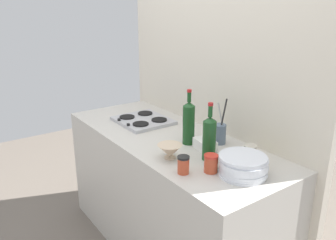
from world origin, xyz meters
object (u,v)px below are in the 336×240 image
stovetop_hob (143,120)px  utensil_crock (220,133)px  wine_bottle_mid_left (209,137)px  condiment_jar_rear (183,165)px  plate_stack (243,166)px  wine_bottle_leftmost (189,122)px  butter_dish (205,145)px  condiment_jar_front (250,152)px  mixing_bowl (170,151)px  condiment_jar_spare (211,163)px

stovetop_hob → utensil_crock: utensil_crock is taller
wine_bottle_mid_left → condiment_jar_rear: 0.25m
plate_stack → wine_bottle_leftmost: wine_bottle_leftmost is taller
butter_dish → condiment_jar_front: (0.26, 0.12, 0.01)m
wine_bottle_mid_left → butter_dish: wine_bottle_mid_left is taller
wine_bottle_mid_left → mixing_bowl: wine_bottle_mid_left is taller
mixing_bowl → condiment_jar_rear: bearing=-14.8°
butter_dish → condiment_jar_front: bearing=24.5°
condiment_jar_front → condiment_jar_spare: (-0.01, -0.29, 0.01)m
wine_bottle_leftmost → plate_stack: bearing=-4.8°
wine_bottle_mid_left → condiment_jar_front: size_ratio=3.89×
wine_bottle_leftmost → condiment_jar_front: size_ratio=4.08×
wine_bottle_leftmost → butter_dish: wine_bottle_leftmost is taller
butter_dish → condiment_jar_front: condiment_jar_front is taller
butter_dish → condiment_jar_spare: 0.30m
wine_bottle_mid_left → condiment_jar_rear: wine_bottle_mid_left is taller
stovetop_hob → wine_bottle_leftmost: size_ratio=1.13×
wine_bottle_leftmost → wine_bottle_mid_left: wine_bottle_leftmost is taller
butter_dish → condiment_jar_rear: condiment_jar_rear is taller
mixing_bowl → condiment_jar_rear: (0.19, -0.05, 0.00)m
plate_stack → condiment_jar_front: plate_stack is taller
utensil_crock → wine_bottle_leftmost: bearing=-125.2°
stovetop_hob → wine_bottle_mid_left: size_ratio=1.19×
mixing_bowl → butter_dish: size_ratio=0.99×
utensil_crock → wine_bottle_mid_left: bearing=-57.4°
wine_bottle_leftmost → condiment_jar_front: wine_bottle_leftmost is taller
condiment_jar_spare → plate_stack: bearing=41.4°
wine_bottle_mid_left → utensil_crock: wine_bottle_mid_left is taller
mixing_bowl → condiment_jar_spare: bearing=16.4°
utensil_crock → condiment_jar_rear: size_ratio=3.06×
wine_bottle_leftmost → condiment_jar_rear: (0.31, -0.28, -0.10)m
stovetop_hob → plate_stack: plate_stack is taller
plate_stack → condiment_jar_spare: plate_stack is taller
condiment_jar_spare → stovetop_hob: bearing=171.4°
wine_bottle_leftmost → utensil_crock: size_ratio=1.20×
condiment_jar_spare → condiment_jar_front: bearing=87.3°
condiment_jar_front → condiment_jar_spare: condiment_jar_spare is taller
wine_bottle_mid_left → mixing_bowl: bearing=-128.3°
condiment_jar_rear → wine_bottle_mid_left: bearing=103.2°
wine_bottle_mid_left → plate_stack: bearing=2.9°
mixing_bowl → utensil_crock: utensil_crock is taller
plate_stack → mixing_bowl: plate_stack is taller
mixing_bowl → stovetop_hob: bearing=161.6°
wine_bottle_leftmost → butter_dish: size_ratio=2.41×
plate_stack → wine_bottle_leftmost: bearing=175.2°
stovetop_hob → condiment_jar_front: (0.94, 0.15, 0.03)m
utensil_crock → condiment_jar_front: (0.28, -0.03, -0.03)m
plate_stack → condiment_jar_spare: bearing=-138.6°
mixing_bowl → condiment_jar_front: condiment_jar_front is taller
utensil_crock → condiment_jar_rear: utensil_crock is taller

